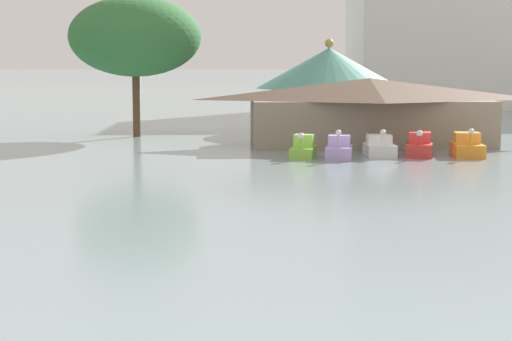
{
  "coord_description": "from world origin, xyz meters",
  "views": [
    {
      "loc": [
        0.62,
        -8.76,
        5.37
      ],
      "look_at": [
        1.84,
        21.04,
        1.52
      ],
      "focal_mm": 57.45,
      "sensor_mm": 36.0,
      "label": 1
    }
  ],
  "objects": [
    {
      "name": "green_roof_pavilion",
      "position": [
        9.03,
        55.87,
        3.76
      ],
      "size": [
        11.58,
        11.58,
        7.4
      ],
      "color": "brown",
      "rests_on": "ground"
    },
    {
      "name": "pedal_boat_red",
      "position": [
        12.27,
        38.98,
        0.57
      ],
      "size": [
        2.17,
        3.13,
        1.64
      ],
      "rotation": [
        0.0,
        0.0,
        -1.83
      ],
      "color": "red",
      "rests_on": "ground"
    },
    {
      "name": "pedal_boat_white",
      "position": [
        9.95,
        39.29,
        0.51
      ],
      "size": [
        1.75,
        2.63,
        1.66
      ],
      "rotation": [
        0.0,
        0.0,
        -1.6
      ],
      "color": "white",
      "rests_on": "ground"
    },
    {
      "name": "pedal_boat_lavender",
      "position": [
        7.34,
        37.94,
        0.54
      ],
      "size": [
        1.93,
        2.92,
        1.76
      ],
      "rotation": [
        0.0,
        0.0,
        -1.75
      ],
      "color": "#B299D8",
      "rests_on": "ground"
    },
    {
      "name": "boathouse",
      "position": [
        10.47,
        45.92,
        2.36
      ],
      "size": [
        16.95,
        8.15,
        4.49
      ],
      "color": "gray",
      "rests_on": "ground"
    },
    {
      "name": "pedal_boat_lime",
      "position": [
        5.33,
        38.54,
        0.53
      ],
      "size": [
        1.86,
        2.7,
        1.53
      ],
      "rotation": [
        0.0,
        0.0,
        -1.81
      ],
      "color": "#8CCC3F",
      "rests_on": "ground"
    },
    {
      "name": "shoreline_tree_mid",
      "position": [
        -5.84,
        53.19,
        7.45
      ],
      "size": [
        9.84,
        9.84,
        10.43
      ],
      "color": "brown",
      "rests_on": "ground"
    },
    {
      "name": "background_building_block",
      "position": [
        35.74,
        94.3,
        11.33
      ],
      "size": [
        37.99,
        14.58,
        22.61
      ],
      "color": "silver",
      "rests_on": "ground"
    },
    {
      "name": "pedal_boat_orange",
      "position": [
        15.07,
        38.74,
        0.56
      ],
      "size": [
        2.05,
        3.01,
        1.75
      ],
      "rotation": [
        0.0,
        0.0,
        -1.7
      ],
      "color": "orange",
      "rests_on": "ground"
    }
  ]
}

